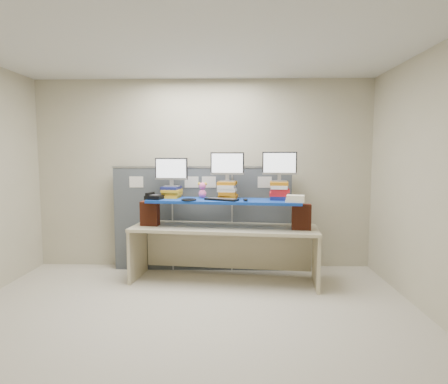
{
  "coord_description": "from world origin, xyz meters",
  "views": [
    {
      "loc": [
        0.45,
        -3.6,
        1.69
      ],
      "look_at": [
        0.33,
        1.28,
        1.2
      ],
      "focal_mm": 30.0,
      "sensor_mm": 36.0,
      "label": 1
    }
  ],
  "objects_px": {
    "monitor_center": "(227,165)",
    "desk_phone": "(154,197)",
    "blue_board": "(224,201)",
    "desk": "(224,238)",
    "monitor_right": "(279,165)",
    "keyboard": "(222,199)",
    "monitor_left": "(171,170)"
  },
  "relations": [
    {
      "from": "desk",
      "to": "blue_board",
      "type": "bearing_deg",
      "value": 6.48
    },
    {
      "from": "monitor_center",
      "to": "desk_phone",
      "type": "bearing_deg",
      "value": -167.67
    },
    {
      "from": "blue_board",
      "to": "monitor_right",
      "type": "xyz_separation_m",
      "value": [
        0.73,
        0.04,
        0.47
      ]
    },
    {
      "from": "keyboard",
      "to": "desk_phone",
      "type": "relative_size",
      "value": 1.84
    },
    {
      "from": "blue_board",
      "to": "desk_phone",
      "type": "height_order",
      "value": "desk_phone"
    },
    {
      "from": "monitor_left",
      "to": "keyboard",
      "type": "relative_size",
      "value": 0.99
    },
    {
      "from": "desk_phone",
      "to": "keyboard",
      "type": "bearing_deg",
      "value": 5.86
    },
    {
      "from": "monitor_right",
      "to": "desk_phone",
      "type": "xyz_separation_m",
      "value": [
        -1.66,
        -0.02,
        -0.42
      ]
    },
    {
      "from": "blue_board",
      "to": "desk_phone",
      "type": "distance_m",
      "value": 0.93
    },
    {
      "from": "blue_board",
      "to": "desk",
      "type": "bearing_deg",
      "value": -173.52
    },
    {
      "from": "blue_board",
      "to": "desk_phone",
      "type": "bearing_deg",
      "value": -174.43
    },
    {
      "from": "desk",
      "to": "monitor_left",
      "type": "xyz_separation_m",
      "value": [
        -0.72,
        0.2,
        0.89
      ]
    },
    {
      "from": "monitor_center",
      "to": "desk_phone",
      "type": "xyz_separation_m",
      "value": [
        -0.97,
        -0.1,
        -0.42
      ]
    },
    {
      "from": "blue_board",
      "to": "monitor_right",
      "type": "bearing_deg",
      "value": 9.38
    },
    {
      "from": "desk",
      "to": "desk_phone",
      "type": "distance_m",
      "value": 1.08
    },
    {
      "from": "desk",
      "to": "monitor_left",
      "type": "distance_m",
      "value": 1.16
    },
    {
      "from": "monitor_center",
      "to": "keyboard",
      "type": "relative_size",
      "value": 0.99
    },
    {
      "from": "desk",
      "to": "monitor_right",
      "type": "bearing_deg",
      "value": 9.38
    },
    {
      "from": "keyboard",
      "to": "monitor_center",
      "type": "bearing_deg",
      "value": 96.97
    },
    {
      "from": "desk",
      "to": "monitor_center",
      "type": "bearing_deg",
      "value": 76.57
    },
    {
      "from": "desk",
      "to": "desk_phone",
      "type": "relative_size",
      "value": 10.17
    },
    {
      "from": "desk",
      "to": "blue_board",
      "type": "distance_m",
      "value": 0.49
    },
    {
      "from": "keyboard",
      "to": "desk_phone",
      "type": "bearing_deg",
      "value": -161.03
    },
    {
      "from": "keyboard",
      "to": "desk_phone",
      "type": "distance_m",
      "value": 0.91
    },
    {
      "from": "desk",
      "to": "monitor_center",
      "type": "height_order",
      "value": "monitor_center"
    },
    {
      "from": "monitor_center",
      "to": "keyboard",
      "type": "distance_m",
      "value": 0.49
    },
    {
      "from": "keyboard",
      "to": "monitor_right",
      "type": "bearing_deg",
      "value": 35.52
    },
    {
      "from": "monitor_right",
      "to": "monitor_left",
      "type": "bearing_deg",
      "value": 180.0
    },
    {
      "from": "desk",
      "to": "keyboard",
      "type": "xyz_separation_m",
      "value": [
        -0.03,
        -0.09,
        0.52
      ]
    },
    {
      "from": "blue_board",
      "to": "monitor_left",
      "type": "relative_size",
      "value": 4.44
    },
    {
      "from": "monitor_left",
      "to": "monitor_center",
      "type": "relative_size",
      "value": 1.0
    },
    {
      "from": "desk",
      "to": "blue_board",
      "type": "relative_size",
      "value": 1.26
    }
  ]
}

